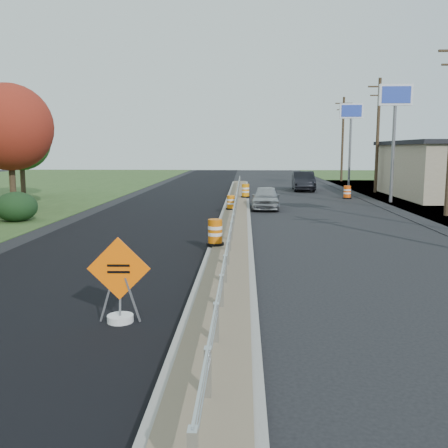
{
  "coord_description": "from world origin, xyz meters",
  "views": [
    {
      "loc": [
        0.49,
        -18.47,
        3.61
      ],
      "look_at": [
        -0.2,
        -1.72,
        1.1
      ],
      "focal_mm": 40.0,
      "sensor_mm": 36.0,
      "label": 1
    }
  ],
  "objects_px": {
    "barrel_median_far": "(245,191)",
    "car_dark_mid": "(303,181)",
    "barrel_median_near": "(215,233)",
    "car_silver": "(266,198)",
    "barrel_median_mid": "(231,203)",
    "caution_sign": "(120,301)",
    "barrel_shoulder_mid": "(347,192)"
  },
  "relations": [
    {
      "from": "barrel_median_mid",
      "to": "car_silver",
      "type": "distance_m",
      "value": 3.09
    },
    {
      "from": "barrel_median_near",
      "to": "car_dark_mid",
      "type": "xyz_separation_m",
      "value": [
        6.24,
        26.98,
        0.17
      ]
    },
    {
      "from": "caution_sign",
      "to": "barrel_median_far",
      "type": "xyz_separation_m",
      "value": [
        2.66,
        25.4,
        0.22
      ]
    },
    {
      "from": "caution_sign",
      "to": "car_silver",
      "type": "height_order",
      "value": "caution_sign"
    },
    {
      "from": "barrel_median_far",
      "to": "car_silver",
      "type": "distance_m",
      "value": 5.08
    },
    {
      "from": "barrel_shoulder_mid",
      "to": "car_silver",
      "type": "distance_m",
      "value": 9.2
    },
    {
      "from": "barrel_median_far",
      "to": "barrel_median_near",
      "type": "bearing_deg",
      "value": -93.51
    },
    {
      "from": "barrel_median_far",
      "to": "barrel_shoulder_mid",
      "type": "xyz_separation_m",
      "value": [
        7.53,
        1.8,
        -0.23
      ]
    },
    {
      "from": "barrel_shoulder_mid",
      "to": "car_silver",
      "type": "bearing_deg",
      "value": -133.08
    },
    {
      "from": "barrel_median_near",
      "to": "barrel_shoulder_mid",
      "type": "bearing_deg",
      "value": 66.34
    },
    {
      "from": "car_silver",
      "to": "barrel_median_far",
      "type": "bearing_deg",
      "value": 107.69
    },
    {
      "from": "barrel_median_mid",
      "to": "barrel_median_far",
      "type": "xyz_separation_m",
      "value": [
        0.84,
        7.2,
        0.07
      ]
    },
    {
      "from": "barrel_median_near",
      "to": "car_dark_mid",
      "type": "height_order",
      "value": "car_dark_mid"
    },
    {
      "from": "barrel_median_mid",
      "to": "car_dark_mid",
      "type": "xyz_separation_m",
      "value": [
        5.98,
        16.27,
        0.23
      ]
    },
    {
      "from": "barrel_shoulder_mid",
      "to": "car_silver",
      "type": "relative_size",
      "value": 0.23
    },
    {
      "from": "barrel_median_near",
      "to": "car_silver",
      "type": "bearing_deg",
      "value": 79.74
    },
    {
      "from": "barrel_median_far",
      "to": "caution_sign",
      "type": "bearing_deg",
      "value": -95.98
    },
    {
      "from": "barrel_median_far",
      "to": "barrel_shoulder_mid",
      "type": "relative_size",
      "value": 1.0
    },
    {
      "from": "car_silver",
      "to": "car_dark_mid",
      "type": "relative_size",
      "value": 0.8
    },
    {
      "from": "caution_sign",
      "to": "car_dark_mid",
      "type": "height_order",
      "value": "caution_sign"
    },
    {
      "from": "barrel_median_near",
      "to": "caution_sign",
      "type": "bearing_deg",
      "value": -101.78
    },
    {
      "from": "car_dark_mid",
      "to": "barrel_median_mid",
      "type": "bearing_deg",
      "value": -108.24
    },
    {
      "from": "barrel_median_far",
      "to": "car_dark_mid",
      "type": "bearing_deg",
      "value": 60.47
    },
    {
      "from": "car_dark_mid",
      "to": "caution_sign",
      "type": "bearing_deg",
      "value": -100.81
    },
    {
      "from": "barrel_median_far",
      "to": "car_dark_mid",
      "type": "height_order",
      "value": "car_dark_mid"
    },
    {
      "from": "barrel_shoulder_mid",
      "to": "barrel_median_mid",
      "type": "bearing_deg",
      "value": -132.96
    },
    {
      "from": "barrel_median_mid",
      "to": "car_dark_mid",
      "type": "distance_m",
      "value": 17.33
    },
    {
      "from": "barrel_median_mid",
      "to": "barrel_median_far",
      "type": "relative_size",
      "value": 0.84
    },
    {
      "from": "caution_sign",
      "to": "car_dark_mid",
      "type": "distance_m",
      "value": 35.34
    },
    {
      "from": "barrel_median_mid",
      "to": "barrel_median_far",
      "type": "bearing_deg",
      "value": 83.33
    },
    {
      "from": "barrel_median_far",
      "to": "car_silver",
      "type": "relative_size",
      "value": 0.23
    },
    {
      "from": "barrel_median_mid",
      "to": "car_dark_mid",
      "type": "height_order",
      "value": "car_dark_mid"
    }
  ]
}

